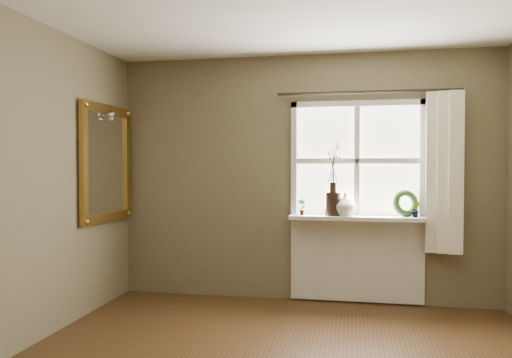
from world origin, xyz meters
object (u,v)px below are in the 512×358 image
at_px(cream_vase, 345,204).
at_px(gilt_mirror, 107,163).
at_px(dark_jug, 333,204).
at_px(wreath, 405,206).

distance_m(cream_vase, gilt_mirror, 2.47).
distance_m(dark_jug, cream_vase, 0.12).
height_order(wreath, gilt_mirror, gilt_mirror).
xyz_separation_m(dark_jug, cream_vase, (0.12, 0.00, -0.00)).
bearing_deg(wreath, gilt_mirror, 164.41).
bearing_deg(gilt_mirror, wreath, 8.96).
height_order(dark_jug, cream_vase, dark_jug).
xyz_separation_m(cream_vase, wreath, (0.60, 0.04, -0.01)).
bearing_deg(cream_vase, gilt_mirror, -169.78).
bearing_deg(cream_vase, wreath, 3.82).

